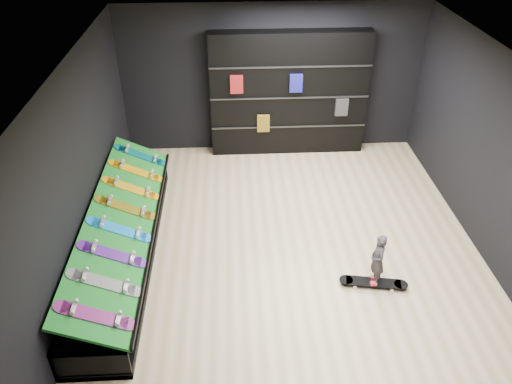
{
  "coord_description": "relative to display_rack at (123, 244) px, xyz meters",
  "views": [
    {
      "loc": [
        -0.84,
        -6.03,
        5.14
      ],
      "look_at": [
        -0.5,
        0.2,
        1.0
      ],
      "focal_mm": 35.0,
      "sensor_mm": 36.0,
      "label": 1
    }
  ],
  "objects": [
    {
      "name": "floor",
      "position": [
        2.55,
        0.0,
        -0.25
      ],
      "size": [
        6.0,
        7.0,
        0.01
      ],
      "primitive_type": "cube",
      "color": "beige",
      "rests_on": "ground"
    },
    {
      "name": "display_board_7",
      "position": [
        0.06,
        1.9,
        0.49
      ],
      "size": [
        0.93,
        0.22,
        0.5
      ],
      "primitive_type": null,
      "rotation": [
        0.0,
        0.44,
        0.0
      ],
      "color": "#0C8C99",
      "rests_on": "turf_ramp"
    },
    {
      "name": "display_board_4",
      "position": [
        0.06,
        0.27,
        0.49
      ],
      "size": [
        0.93,
        0.22,
        0.5
      ],
      "primitive_type": null,
      "rotation": [
        0.0,
        0.44,
        0.0
      ],
      "color": "yellow",
      "rests_on": "turf_ramp"
    },
    {
      "name": "back_shelving",
      "position": [
        2.88,
        3.32,
        1.0
      ],
      "size": [
        3.14,
        0.37,
        2.51
      ],
      "primitive_type": "cube",
      "color": "black",
      "rests_on": "ground"
    },
    {
      "name": "display_board_1",
      "position": [
        0.06,
        -1.36,
        0.49
      ],
      "size": [
        0.93,
        0.22,
        0.5
      ],
      "primitive_type": null,
      "rotation": [
        0.0,
        0.44,
        0.0
      ],
      "color": "black",
      "rests_on": "turf_ramp"
    },
    {
      "name": "display_board_5",
      "position": [
        0.06,
        0.81,
        0.49
      ],
      "size": [
        0.93,
        0.22,
        0.5
      ],
      "primitive_type": null,
      "rotation": [
        0.0,
        0.44,
        0.0
      ],
      "color": "orange",
      "rests_on": "turf_ramp"
    },
    {
      "name": "floor_skateboard",
      "position": [
        3.69,
        -0.86,
        -0.2
      ],
      "size": [
        1.0,
        0.39,
        0.09
      ],
      "primitive_type": null,
      "rotation": [
        0.0,
        0.0,
        -0.18
      ],
      "color": "black",
      "rests_on": "ground"
    },
    {
      "name": "wall_back",
      "position": [
        2.55,
        3.5,
        1.25
      ],
      "size": [
        6.0,
        0.02,
        3.0
      ],
      "primitive_type": "cube",
      "color": "black",
      "rests_on": "ground"
    },
    {
      "name": "display_board_3",
      "position": [
        0.06,
        -0.27,
        0.49
      ],
      "size": [
        0.93,
        0.22,
        0.5
      ],
      "primitive_type": null,
      "rotation": [
        0.0,
        0.44,
        0.0
      ],
      "color": "blue",
      "rests_on": "turf_ramp"
    },
    {
      "name": "ceiling",
      "position": [
        2.55,
        0.0,
        2.75
      ],
      "size": [
        6.0,
        7.0,
        0.01
      ],
      "primitive_type": "cube",
      "color": "white",
      "rests_on": "ground"
    },
    {
      "name": "turf_ramp",
      "position": [
        0.05,
        0.0,
        0.46
      ],
      "size": [
        0.92,
        4.5,
        0.46
      ],
      "primitive_type": "cube",
      "rotation": [
        0.0,
        0.44,
        0.0
      ],
      "color": "#106619",
      "rests_on": "display_rack"
    },
    {
      "name": "child",
      "position": [
        3.69,
        -0.86,
        0.09
      ],
      "size": [
        0.14,
        0.19,
        0.49
      ],
      "primitive_type": "imported",
      "rotation": [
        0.0,
        0.0,
        -1.55
      ],
      "color": "black",
      "rests_on": "floor_skateboard"
    },
    {
      "name": "display_board_2",
      "position": [
        0.06,
        -0.81,
        0.49
      ],
      "size": [
        0.93,
        0.22,
        0.5
      ],
      "primitive_type": null,
      "rotation": [
        0.0,
        0.44,
        0.0
      ],
      "color": "purple",
      "rests_on": "turf_ramp"
    },
    {
      "name": "wall_right",
      "position": [
        5.55,
        0.0,
        1.25
      ],
      "size": [
        0.02,
        7.0,
        3.0
      ],
      "primitive_type": "cube",
      "color": "black",
      "rests_on": "ground"
    },
    {
      "name": "display_board_6",
      "position": [
        0.06,
        1.36,
        0.49
      ],
      "size": [
        0.93,
        0.22,
        0.5
      ],
      "primitive_type": null,
      "rotation": [
        0.0,
        0.44,
        0.0
      ],
      "color": "yellow",
      "rests_on": "turf_ramp"
    },
    {
      "name": "display_rack",
      "position": [
        0.0,
        0.0,
        0.0
      ],
      "size": [
        0.9,
        4.5,
        0.5
      ],
      "primitive_type": null,
      "color": "black",
      "rests_on": "ground"
    },
    {
      "name": "wall_left",
      "position": [
        -0.45,
        0.0,
        1.25
      ],
      "size": [
        0.02,
        7.0,
        3.0
      ],
      "primitive_type": "cube",
      "color": "black",
      "rests_on": "ground"
    },
    {
      "name": "display_board_0",
      "position": [
        0.06,
        -1.9,
        0.49
      ],
      "size": [
        0.93,
        0.22,
        0.5
      ],
      "primitive_type": null,
      "rotation": [
        0.0,
        0.44,
        0.0
      ],
      "color": "#2626BF",
      "rests_on": "turf_ramp"
    }
  ]
}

